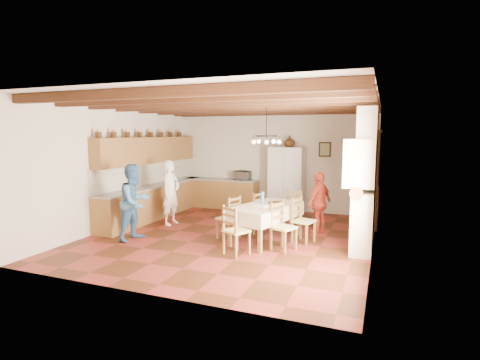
% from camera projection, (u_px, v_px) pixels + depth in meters
% --- Properties ---
extents(floor, '(6.00, 6.50, 0.02)m').
position_uv_depth(floor, '(231.00, 237.00, 8.42)').
color(floor, '#441F0F').
rests_on(floor, ground).
extents(ceiling, '(6.00, 6.50, 0.02)m').
position_uv_depth(ceiling, '(231.00, 100.00, 8.04)').
color(ceiling, white).
rests_on(ceiling, ground).
extents(wall_back, '(6.00, 0.02, 3.00)m').
position_uv_depth(wall_back, '(273.00, 160.00, 11.25)').
color(wall_back, beige).
rests_on(wall_back, ground).
extents(wall_front, '(6.00, 0.02, 3.00)m').
position_uv_depth(wall_front, '(141.00, 192.00, 5.22)').
color(wall_front, beige).
rests_on(wall_front, ground).
extents(wall_left, '(0.02, 6.50, 3.00)m').
position_uv_depth(wall_left, '(119.00, 166.00, 9.31)').
color(wall_left, beige).
rests_on(wall_left, ground).
extents(wall_right, '(0.02, 6.50, 3.00)m').
position_uv_depth(wall_right, '(376.00, 176.00, 7.15)').
color(wall_right, beige).
rests_on(wall_right, ground).
extents(ceiling_beams, '(6.00, 6.30, 0.16)m').
position_uv_depth(ceiling_beams, '(231.00, 105.00, 8.06)').
color(ceiling_beams, '#371C0F').
rests_on(ceiling_beams, ground).
extents(lower_cabinets_left, '(0.60, 4.30, 0.86)m').
position_uv_depth(lower_cabinets_left, '(155.00, 202.00, 10.31)').
color(lower_cabinets_left, brown).
rests_on(lower_cabinets_left, ground).
extents(lower_cabinets_back, '(2.30, 0.60, 0.86)m').
position_uv_depth(lower_cabinets_back, '(222.00, 194.00, 11.65)').
color(lower_cabinets_back, brown).
rests_on(lower_cabinets_back, ground).
extents(countertop_left, '(0.62, 4.30, 0.04)m').
position_uv_depth(countertop_left, '(155.00, 186.00, 10.25)').
color(countertop_left, gray).
rests_on(countertop_left, lower_cabinets_left).
extents(countertop_back, '(2.34, 0.62, 0.04)m').
position_uv_depth(countertop_back, '(221.00, 179.00, 11.60)').
color(countertop_back, gray).
rests_on(countertop_back, lower_cabinets_back).
extents(backsplash_left, '(0.03, 4.30, 0.60)m').
position_uv_depth(backsplash_left, '(146.00, 174.00, 10.31)').
color(backsplash_left, beige).
rests_on(backsplash_left, ground).
extents(backsplash_back, '(2.30, 0.03, 0.60)m').
position_uv_depth(backsplash_back, '(225.00, 168.00, 11.82)').
color(backsplash_back, beige).
rests_on(backsplash_back, ground).
extents(upper_cabinets, '(0.35, 4.20, 0.70)m').
position_uv_depth(upper_cabinets, '(150.00, 150.00, 10.18)').
color(upper_cabinets, brown).
rests_on(upper_cabinets, ground).
extents(fireplace, '(0.56, 1.60, 2.80)m').
position_uv_depth(fireplace, '(361.00, 179.00, 7.45)').
color(fireplace, '#F0E8C5').
rests_on(fireplace, ground).
extents(wall_picture, '(0.34, 0.03, 0.42)m').
position_uv_depth(wall_picture, '(325.00, 149.00, 10.62)').
color(wall_picture, black).
rests_on(wall_picture, ground).
extents(refrigerator, '(0.97, 0.80, 1.92)m').
position_uv_depth(refrigerator, '(287.00, 180.00, 10.81)').
color(refrigerator, silver).
rests_on(refrigerator, floor).
extents(hutch, '(0.64, 1.35, 2.39)m').
position_uv_depth(hutch, '(367.00, 178.00, 9.34)').
color(hutch, '#331B0B').
rests_on(hutch, floor).
extents(dining_table, '(1.33, 1.95, 0.78)m').
position_uv_depth(dining_table, '(266.00, 209.00, 8.02)').
color(dining_table, beige).
rests_on(dining_table, floor).
extents(chandelier, '(0.47, 0.47, 0.03)m').
position_uv_depth(chandelier, '(266.00, 136.00, 7.82)').
color(chandelier, black).
rests_on(chandelier, ground).
extents(chair_left_near, '(0.51, 0.52, 0.96)m').
position_uv_depth(chair_left_near, '(228.00, 217.00, 8.18)').
color(chair_left_near, brown).
rests_on(chair_left_near, floor).
extents(chair_left_far, '(0.47, 0.49, 0.96)m').
position_uv_depth(chair_left_far, '(252.00, 212.00, 8.75)').
color(chair_left_far, brown).
rests_on(chair_left_far, floor).
extents(chair_right_near, '(0.53, 0.54, 0.96)m').
position_uv_depth(chair_right_near, '(284.00, 227.00, 7.37)').
color(chair_right_near, brown).
rests_on(chair_right_near, floor).
extents(chair_right_far, '(0.50, 0.52, 0.96)m').
position_uv_depth(chair_right_far, '(304.00, 220.00, 7.91)').
color(chair_right_far, brown).
rests_on(chair_right_far, floor).
extents(chair_end_near, '(0.56, 0.55, 0.96)m').
position_uv_depth(chair_end_near, '(236.00, 230.00, 7.12)').
color(chair_end_near, brown).
rests_on(chair_end_near, floor).
extents(chair_end_far, '(0.49, 0.47, 0.96)m').
position_uv_depth(chair_end_far, '(291.00, 210.00, 8.90)').
color(chair_end_far, brown).
rests_on(chair_end_far, floor).
extents(person_man, '(0.43, 0.62, 1.64)m').
position_uv_depth(person_man, '(171.00, 192.00, 9.45)').
color(person_man, white).
rests_on(person_man, floor).
extents(person_woman_blue, '(0.72, 0.87, 1.66)m').
position_uv_depth(person_woman_blue, '(135.00, 202.00, 8.09)').
color(person_woman_blue, teal).
rests_on(person_woman_blue, floor).
extents(person_woman_red, '(0.66, 0.91, 1.44)m').
position_uv_depth(person_woman_red, '(319.00, 203.00, 8.59)').
color(person_woman_red, '#B53522').
rests_on(person_woman_red, floor).
extents(microwave, '(0.50, 0.36, 0.27)m').
position_uv_depth(microwave, '(242.00, 175.00, 11.33)').
color(microwave, silver).
rests_on(microwave, countertop_back).
extents(fridge_vase, '(0.39, 0.39, 0.32)m').
position_uv_depth(fridge_vase, '(290.00, 141.00, 10.65)').
color(fridge_vase, '#331B0B').
rests_on(fridge_vase, refrigerator).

